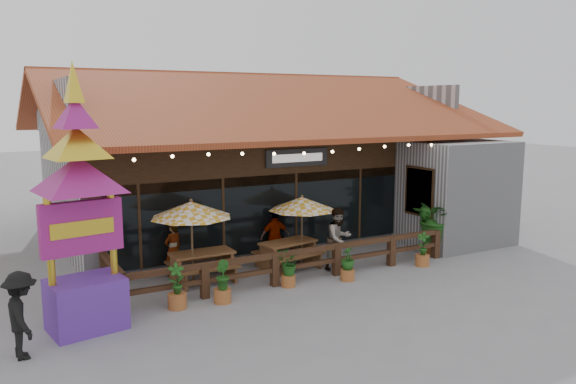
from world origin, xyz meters
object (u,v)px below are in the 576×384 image
picnic_table_left (202,261)px  picnic_table_right (288,250)px  umbrella_right (302,204)px  pedestrian (21,315)px  thai_sign_tower (79,182)px  tropical_plant (435,219)px  umbrella_left (191,210)px

picnic_table_left → picnic_table_right: (2.70, -0.05, -0.01)m
picnic_table_right → umbrella_right: bearing=3.8°
umbrella_right → pedestrian: bearing=-160.2°
umbrella_right → thai_sign_tower: (-6.59, -1.98, 1.36)m
umbrella_right → thai_sign_tower: size_ratio=0.42×
umbrella_right → tropical_plant: bearing=-12.2°
picnic_table_left → pedestrian: bearing=-148.8°
thai_sign_tower → umbrella_left: bearing=30.9°
tropical_plant → umbrella_left: bearing=174.1°
umbrella_left → picnic_table_left: umbrella_left is taller
umbrella_left → tropical_plant: bearing=-5.9°
thai_sign_tower → tropical_plant: thai_sign_tower is taller
umbrella_right → thai_sign_tower: thai_sign_tower is taller
pedestrian → picnic_table_left: bearing=-65.6°
picnic_table_left → tropical_plant: bearing=-7.2°
picnic_table_left → picnic_table_right: 2.70m
thai_sign_tower → umbrella_right: bearing=16.7°
umbrella_left → picnic_table_left: (0.33, 0.15, -1.51)m
picnic_table_left → pedestrian: (-4.72, -2.86, 0.30)m
picnic_table_left → picnic_table_right: bearing=-1.0°
umbrella_right → picnic_table_left: 3.46m
thai_sign_tower → tropical_plant: (11.06, 1.02, -2.10)m
umbrella_left → thai_sign_tower: 3.78m
picnic_table_right → tropical_plant: size_ratio=0.94×
picnic_table_left → pedestrian: pedestrian is taller
picnic_table_right → thai_sign_tower: (-6.10, -1.95, 2.72)m
thai_sign_tower → tropical_plant: size_ratio=3.02×
umbrella_right → picnic_table_right: umbrella_right is taller
tropical_plant → pedestrian: bearing=-171.4°
picnic_table_right → tropical_plant: bearing=-10.6°
umbrella_right → pedestrian: size_ratio=1.51×
umbrella_left → picnic_table_right: bearing=2.0°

